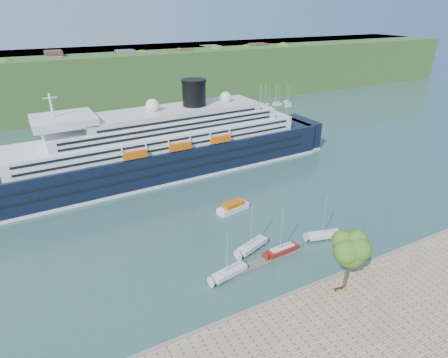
% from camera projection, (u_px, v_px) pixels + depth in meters
% --- Properties ---
extents(ground, '(400.00, 400.00, 0.00)m').
position_uv_depth(ground, '(301.00, 294.00, 60.26)').
color(ground, '#2F5450').
rests_on(ground, ground).
extents(far_hillside, '(400.00, 50.00, 24.00)m').
position_uv_depth(far_hillside, '(104.00, 79.00, 171.60)').
color(far_hillside, '#2E5120').
rests_on(far_hillside, ground).
extents(quay_coping, '(220.00, 0.50, 0.30)m').
position_uv_depth(quay_coping, '(302.00, 289.00, 59.62)').
color(quay_coping, slate).
rests_on(quay_coping, promenade).
extents(cruise_ship, '(111.41, 19.71, 24.92)m').
position_uv_depth(cruise_ship, '(155.00, 132.00, 97.47)').
color(cruise_ship, black).
rests_on(cruise_ship, ground).
extents(park_bench, '(1.46, 0.75, 0.89)m').
position_uv_depth(park_bench, '(339.00, 288.00, 59.38)').
color(park_bench, '#422313').
rests_on(park_bench, promenade).
extents(promenade_tree, '(6.90, 6.90, 11.42)m').
position_uv_depth(promenade_tree, '(349.00, 258.00, 57.83)').
color(promenade_tree, '#3A6B1C').
rests_on(promenade_tree, promenade).
extents(floating_pontoon, '(16.30, 2.71, 0.36)m').
position_uv_depth(floating_pontoon, '(264.00, 261.00, 67.61)').
color(floating_pontoon, slate).
rests_on(floating_pontoon, ground).
extents(sailboat_white_near, '(7.49, 3.35, 9.36)m').
position_uv_depth(sailboat_white_near, '(230.00, 254.00, 62.15)').
color(sailboat_white_near, silver).
rests_on(sailboat_white_near, ground).
extents(sailboat_red, '(7.27, 2.45, 9.25)m').
position_uv_depth(sailboat_red, '(284.00, 233.00, 68.07)').
color(sailboat_red, maroon).
rests_on(sailboat_red, ground).
extents(sailboat_white_far, '(7.56, 3.80, 9.41)m').
position_uv_depth(sailboat_white_far, '(326.00, 218.00, 72.55)').
color(sailboat_white_far, silver).
rests_on(sailboat_white_far, ground).
extents(tender_launch, '(8.06, 4.06, 2.13)m').
position_uv_depth(tender_launch, '(233.00, 206.00, 84.41)').
color(tender_launch, '#C6570B').
rests_on(tender_launch, ground).
extents(sailboat_extra, '(7.77, 4.37, 9.69)m').
position_uv_depth(sailboat_extra, '(253.00, 228.00, 69.15)').
color(sailboat_extra, silver).
rests_on(sailboat_extra, ground).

